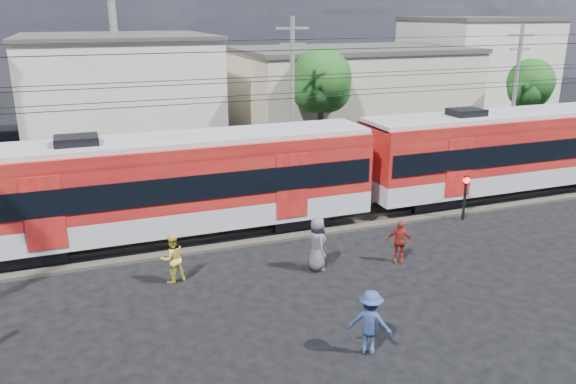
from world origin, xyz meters
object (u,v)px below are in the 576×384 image
car_silver (524,155)px  crossing_signal (466,190)px  commuter_train (176,182)px  pedestrian_c (370,322)px

car_silver → crossing_signal: bearing=112.3°
commuter_train → car_silver: bearing=11.5°
car_silver → crossing_signal: 11.33m
pedestrian_c → crossing_signal: bearing=-100.7°
car_silver → crossing_signal: size_ratio=1.83×
pedestrian_c → car_silver: pedestrian_c is taller
commuter_train → car_silver: 21.79m
crossing_signal → commuter_train: bearing=169.8°
car_silver → commuter_train: bearing=88.8°
car_silver → crossing_signal: (-9.25, -6.50, 0.77)m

